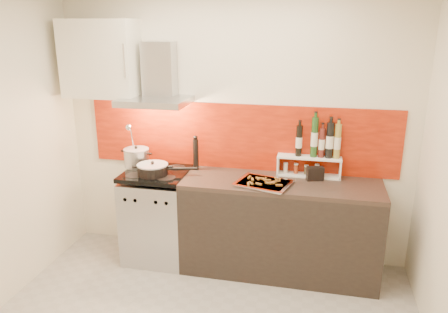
% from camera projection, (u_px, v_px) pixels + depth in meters
% --- Properties ---
extents(back_wall, '(3.40, 0.02, 2.60)m').
position_uv_depth(back_wall, '(234.00, 128.00, 4.21)').
color(back_wall, silver).
rests_on(back_wall, ground).
extents(backsplash, '(3.00, 0.02, 0.64)m').
position_uv_depth(backsplash, '(239.00, 137.00, 4.21)').
color(backsplash, maroon).
rests_on(backsplash, back_wall).
extents(range_stove, '(0.60, 0.60, 0.91)m').
position_uv_depth(range_stove, '(158.00, 216.00, 4.32)').
color(range_stove, '#B7B7BA').
rests_on(range_stove, ground).
extents(counter, '(1.80, 0.60, 0.90)m').
position_uv_depth(counter, '(280.00, 227.00, 4.07)').
color(counter, black).
rests_on(counter, ground).
extents(range_hood, '(0.62, 0.50, 0.61)m').
position_uv_depth(range_hood, '(158.00, 82.00, 4.07)').
color(range_hood, '#B7B7BA').
rests_on(range_hood, back_wall).
extents(upper_cabinet, '(0.70, 0.35, 0.72)m').
position_uv_depth(upper_cabinet, '(101.00, 59.00, 4.11)').
color(upper_cabinet, white).
rests_on(upper_cabinet, back_wall).
extents(stock_pot, '(0.25, 0.25, 0.21)m').
position_uv_depth(stock_pot, '(137.00, 158.00, 4.30)').
color(stock_pot, '#B7B7BA').
rests_on(stock_pot, range_stove).
extents(saute_pan, '(0.55, 0.29, 0.13)m').
position_uv_depth(saute_pan, '(153.00, 169.00, 4.08)').
color(saute_pan, black).
rests_on(saute_pan, range_stove).
extents(utensil_jar, '(0.09, 0.14, 0.45)m').
position_uv_depth(utensil_jar, '(132.00, 154.00, 4.29)').
color(utensil_jar, silver).
rests_on(utensil_jar, range_stove).
extents(pepper_mill, '(0.05, 0.05, 0.34)m').
position_uv_depth(pepper_mill, '(196.00, 153.00, 4.22)').
color(pepper_mill, black).
rests_on(pepper_mill, counter).
extents(step_shelf, '(0.59, 0.16, 0.56)m').
position_uv_depth(step_shelf, '(315.00, 151.00, 4.01)').
color(step_shelf, white).
rests_on(step_shelf, counter).
extents(caddy_box, '(0.17, 0.11, 0.13)m').
position_uv_depth(caddy_box, '(315.00, 174.00, 3.96)').
color(caddy_box, black).
rests_on(caddy_box, counter).
extents(baking_tray, '(0.54, 0.47, 0.03)m').
position_uv_depth(baking_tray, '(264.00, 183.00, 3.87)').
color(baking_tray, silver).
rests_on(baking_tray, counter).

